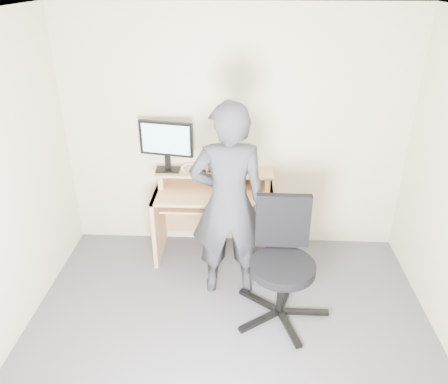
# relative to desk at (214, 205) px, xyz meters

# --- Properties ---
(ground) EXTENTS (3.50, 3.50, 0.00)m
(ground) POSITION_rel_desk_xyz_m (0.20, -1.53, -0.55)
(ground) COLOR #4C4C50
(ground) RESTS_ON ground
(back_wall) EXTENTS (3.50, 0.02, 2.50)m
(back_wall) POSITION_rel_desk_xyz_m (0.20, 0.22, 0.70)
(back_wall) COLOR beige
(back_wall) RESTS_ON ground
(ceiling) EXTENTS (3.50, 3.50, 0.02)m
(ceiling) POSITION_rel_desk_xyz_m (0.20, -1.53, 1.95)
(ceiling) COLOR white
(ceiling) RESTS_ON back_wall
(desk) EXTENTS (1.20, 0.60, 0.91)m
(desk) POSITION_rel_desk_xyz_m (0.00, 0.00, 0.00)
(desk) COLOR tan
(desk) RESTS_ON ground
(monitor) EXTENTS (0.55, 0.15, 0.52)m
(monitor) POSITION_rel_desk_xyz_m (-0.48, 0.05, 0.67)
(monitor) COLOR black
(monitor) RESTS_ON desk
(external_drive) EXTENTS (0.10, 0.14, 0.20)m
(external_drive) POSITION_rel_desk_xyz_m (-0.01, 0.07, 0.46)
(external_drive) COLOR black
(external_drive) RESTS_ON desk
(travel_mug) EXTENTS (0.10, 0.10, 0.19)m
(travel_mug) POSITION_rel_desk_xyz_m (0.01, 0.06, 0.46)
(travel_mug) COLOR #BABABF
(travel_mug) RESTS_ON desk
(smartphone) EXTENTS (0.09, 0.14, 0.01)m
(smartphone) POSITION_rel_desk_xyz_m (0.22, 0.01, 0.37)
(smartphone) COLOR black
(smartphone) RESTS_ON desk
(charger) EXTENTS (0.05, 0.05, 0.03)m
(charger) POSITION_rel_desk_xyz_m (-0.11, 0.00, 0.38)
(charger) COLOR black
(charger) RESTS_ON desk
(headphones) EXTENTS (0.18, 0.17, 0.06)m
(headphones) POSITION_rel_desk_xyz_m (-0.26, 0.10, 0.37)
(headphones) COLOR silver
(headphones) RESTS_ON desk
(keyboard) EXTENTS (0.49, 0.31, 0.03)m
(keyboard) POSITION_rel_desk_xyz_m (-0.07, -0.17, 0.12)
(keyboard) COLOR black
(keyboard) RESTS_ON desk
(mouse) EXTENTS (0.11, 0.08, 0.04)m
(mouse) POSITION_rel_desk_xyz_m (0.25, -0.18, 0.22)
(mouse) COLOR black
(mouse) RESTS_ON desk
(office_chair) EXTENTS (0.80, 0.84, 1.05)m
(office_chair) POSITION_rel_desk_xyz_m (0.64, -0.92, 0.03)
(office_chair) COLOR black
(office_chair) RESTS_ON ground
(person) EXTENTS (0.71, 0.50, 1.84)m
(person) POSITION_rel_desk_xyz_m (0.17, -0.63, 0.37)
(person) COLOR black
(person) RESTS_ON ground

